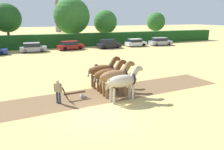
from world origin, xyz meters
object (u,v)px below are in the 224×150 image
(draft_horse_lead_left, at_px, (124,81))
(parked_car_center, at_px, (33,48))
(tree_center_right, at_px, (72,16))
(draft_horse_trail_left, at_px, (109,74))
(plow, at_px, (77,94))
(farmer_beside_team, at_px, (96,72))
(parked_car_end_right, at_px, (160,42))
(draft_horse_lead_right, at_px, (116,76))
(parked_car_center_right, at_px, (70,46))
(parked_car_far_right, at_px, (136,43))
(church_spire, at_px, (57,10))
(tree_right, at_px, (105,22))
(tree_far_right, at_px, (156,22))
(farmer_at_plow, at_px, (58,90))
(tree_center, at_px, (7,18))
(draft_horse_trail_right, at_px, (103,70))
(parked_car_right, at_px, (109,44))

(draft_horse_lead_left, xyz_separation_m, parked_car_center, (-4.29, 24.64, -0.67))
(tree_center_right, height_order, draft_horse_lead_left, tree_center_right)
(draft_horse_trail_left, relative_size, plow, 1.65)
(tree_center_right, height_order, farmer_beside_team, tree_center_right)
(plow, distance_m, parked_car_end_right, 31.64)
(draft_horse_lead_right, distance_m, parked_car_center_right, 23.80)
(draft_horse_trail_left, height_order, parked_car_end_right, draft_horse_trail_left)
(parked_car_end_right, bearing_deg, parked_car_far_right, 178.04)
(draft_horse_lead_left, distance_m, farmer_beside_team, 4.85)
(church_spire, bearing_deg, tree_right, -83.33)
(plow, xyz_separation_m, parked_car_center, (-1.47, 23.07, 0.39))
(parked_car_center, xyz_separation_m, parked_car_end_right, (23.83, -0.69, 0.02))
(draft_horse_trail_left, bearing_deg, parked_car_far_right, 54.04)
(tree_far_right, bearing_deg, parked_car_far_right, -138.53)
(tree_far_right, height_order, farmer_beside_team, tree_far_right)
(church_spire, relative_size, draft_horse_lead_right, 5.10)
(farmer_at_plow, height_order, parked_car_end_right, farmer_at_plow)
(farmer_at_plow, distance_m, parked_car_end_right, 32.81)
(tree_center, relative_size, plow, 4.56)
(tree_center, xyz_separation_m, tree_right, (19.79, 0.34, -0.88))
(tree_far_right, height_order, draft_horse_trail_right, tree_far_right)
(draft_horse_trail_right, distance_m, parked_car_far_right, 25.66)
(draft_horse_trail_right, height_order, plow, draft_horse_trail_right)
(tree_far_right, xyz_separation_m, farmer_beside_team, (-25.25, -29.12, -3.41))
(draft_horse_lead_right, height_order, draft_horse_trail_right, draft_horse_lead_right)
(tree_center_right, relative_size, tree_right, 1.34)
(tree_center, distance_m, tree_center_right, 12.21)
(tree_center_right, height_order, parked_car_center, tree_center_right)
(parked_car_far_right, bearing_deg, tree_far_right, 41.56)
(parked_car_far_right, bearing_deg, parked_car_end_right, -6.66)
(draft_horse_lead_right, bearing_deg, parked_car_center_right, 82.56)
(parked_car_center_right, relative_size, parked_car_far_right, 1.18)
(tree_center, relative_size, tree_right, 1.14)
(tree_center, distance_m, church_spire, 40.84)
(tree_center_right, xyz_separation_m, plow, (-7.04, -32.00, -5.31))
(tree_center, distance_m, tree_right, 19.82)
(farmer_beside_team, bearing_deg, tree_right, 21.82)
(draft_horse_lead_left, bearing_deg, farmer_at_plow, 160.60)
(tree_far_right, relative_size, parked_car_far_right, 1.70)
(draft_horse_lead_left, xyz_separation_m, draft_horse_trail_right, (-0.17, 3.43, 0.01))
(parked_car_center, bearing_deg, parked_car_end_right, -0.82)
(parked_car_center, bearing_deg, draft_horse_trail_left, -78.58)
(tree_center_right, height_order, farmer_at_plow, tree_center_right)
(tree_center, height_order, parked_car_center, tree_center)
(plow, height_order, parked_car_end_right, parked_car_end_right)
(draft_horse_lead_right, relative_size, parked_car_center, 0.72)
(tree_far_right, relative_size, draft_horse_trail_left, 2.31)
(draft_horse_lead_right, relative_size, farmer_at_plow, 1.84)
(farmer_at_plow, xyz_separation_m, parked_car_right, (12.70, 22.93, -0.15))
(parked_car_center, bearing_deg, church_spire, 76.78)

